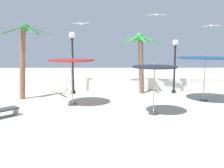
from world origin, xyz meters
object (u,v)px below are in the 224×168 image
object	(u,v)px
patio_umbrella_1	(71,63)
lamp_post_0	(72,52)
patio_umbrella_2	(206,59)
seagull_1	(156,15)
patio_umbrella_0	(155,70)
lamp_post_2	(175,58)
seagull_2	(211,26)
palm_tree_1	(23,51)
palm_tree_0	(140,54)
seagull_0	(81,24)

from	to	relation	value
patio_umbrella_1	lamp_post_0	size ratio (longest dim) A/B	0.63
patio_umbrella_2	seagull_1	world-z (taller)	seagull_1
patio_umbrella_0	lamp_post_2	distance (m)	5.69
seagull_2	palm_tree_1	bearing A→B (deg)	-165.05
patio_umbrella_0	seagull_2	distance (m)	8.86
patio_umbrella_0	palm_tree_0	size ratio (longest dim) A/B	0.59
lamp_post_0	seagull_0	size ratio (longest dim) A/B	3.70
seagull_0	seagull_2	distance (m)	9.46
seagull_1	seagull_2	xyz separation A→B (m)	(4.37, 2.29, -0.46)
patio_umbrella_0	palm_tree_1	world-z (taller)	palm_tree_1
patio_umbrella_1	seagull_2	distance (m)	10.71
seagull_1	lamp_post_2	bearing A→B (deg)	28.07
patio_umbrella_0	lamp_post_2	size ratio (longest dim) A/B	0.66
patio_umbrella_1	palm_tree_1	size ratio (longest dim) A/B	0.57
patio_umbrella_2	seagull_1	xyz separation A→B (m)	(-2.56, 1.64, 2.63)
lamp_post_0	palm_tree_1	bearing A→B (deg)	-145.97
patio_umbrella_1	seagull_0	distance (m)	2.85
seagull_0	seagull_2	xyz separation A→B (m)	(8.94, 3.09, 0.13)
patio_umbrella_2	seagull_1	size ratio (longest dim) A/B	2.62
patio_umbrella_2	lamp_post_0	distance (m)	8.25
lamp_post_0	lamp_post_2	xyz separation A→B (m)	(6.78, 0.01, -0.42)
palm_tree_0	seagull_0	distance (m)	4.42
patio_umbrella_1	lamp_post_2	xyz separation A→B (m)	(6.33, 3.40, 0.08)
patio_umbrella_1	palm_tree_0	xyz separation A→B (m)	(4.02, 3.34, 0.34)
patio_umbrella_2	seagull_0	xyz separation A→B (m)	(-7.13, 0.84, 2.03)
palm_tree_0	seagull_1	size ratio (longest dim) A/B	3.41
seagull_0	seagull_1	size ratio (longest dim) A/B	0.94
patio_umbrella_0	patio_umbrella_2	xyz separation A→B (m)	(3.38, 2.79, 0.37)
patio_umbrella_1	palm_tree_0	size ratio (longest dim) A/B	0.64
seagull_0	patio_umbrella_1	bearing A→B (deg)	-99.41
patio_umbrella_2	seagull_2	size ratio (longest dim) A/B	2.85
palm_tree_0	patio_umbrella_0	bearing A→B (deg)	-89.65
patio_umbrella_0	patio_umbrella_1	xyz separation A→B (m)	(-4.05, 1.81, 0.23)
lamp_post_2	seagull_0	world-z (taller)	seagull_0
palm_tree_1	seagull_0	world-z (taller)	seagull_0
palm_tree_0	lamp_post_0	xyz separation A→B (m)	(-4.47, 0.05, 0.16)
palm_tree_1	lamp_post_2	bearing A→B (deg)	10.68
patio_umbrella_1	seagull_0	size ratio (longest dim) A/B	2.32
seagull_0	seagull_1	distance (m)	4.68
patio_umbrella_2	patio_umbrella_0	bearing A→B (deg)	-140.49
lamp_post_0	lamp_post_2	world-z (taller)	lamp_post_0
patio_umbrella_2	seagull_0	size ratio (longest dim) A/B	2.80
lamp_post_0	seagull_1	bearing A→B (deg)	-8.23
patio_umbrella_0	patio_umbrella_2	distance (m)	4.40
lamp_post_0	patio_umbrella_0	bearing A→B (deg)	-49.11
patio_umbrella_0	seagull_1	xyz separation A→B (m)	(0.82, 4.43, 3.00)
patio_umbrella_2	seagull_1	bearing A→B (deg)	147.46
lamp_post_2	seagull_0	size ratio (longest dim) A/B	3.25
patio_umbrella_2	lamp_post_0	world-z (taller)	lamp_post_0
patio_umbrella_2	lamp_post_2	size ratio (longest dim) A/B	0.86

